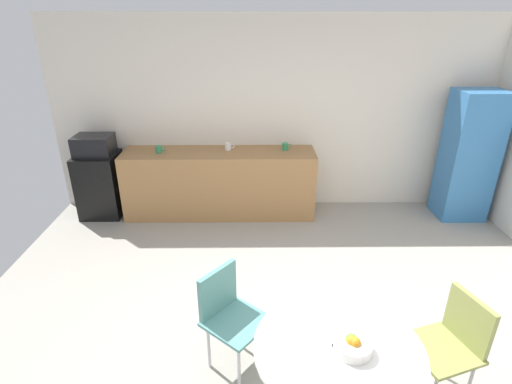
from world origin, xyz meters
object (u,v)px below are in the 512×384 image
(mini_fridge, at_px, (101,185))
(mug_white, at_px, (159,149))
(microwave, at_px, (94,145))
(chair_olive, at_px, (455,336))
(mug_green, at_px, (228,146))
(fruit_bowl, at_px, (353,345))
(locker_cabinet, at_px, (468,156))
(chair_teal, at_px, (227,308))
(mug_red, at_px, (285,146))
(round_table, at_px, (337,364))

(mini_fridge, bearing_deg, mug_white, -1.65)
(microwave, relative_size, mug_white, 3.72)
(chair_olive, distance_m, mug_green, 3.50)
(microwave, bearing_deg, fruit_bowl, -50.51)
(locker_cabinet, distance_m, chair_olive, 3.18)
(chair_teal, bearing_deg, mug_red, 76.50)
(locker_cabinet, height_order, mug_white, locker_cabinet)
(mug_red, bearing_deg, round_table, -88.72)
(mini_fridge, height_order, mug_green, mug_green)
(round_table, relative_size, chair_teal, 1.25)
(locker_cabinet, bearing_deg, chair_teal, -140.55)
(microwave, height_order, locker_cabinet, locker_cabinet)
(mug_green, bearing_deg, mug_red, -0.79)
(chair_olive, height_order, mug_green, mug_green)
(microwave, height_order, fruit_bowl, microwave)
(round_table, height_order, chair_teal, chair_teal)
(fruit_bowl, height_order, mug_white, mug_white)
(mini_fridge, bearing_deg, mug_green, 2.86)
(fruit_bowl, bearing_deg, mug_white, 119.47)
(microwave, xyz_separation_m, chair_olive, (3.49, -2.92, -0.48))
(mini_fridge, height_order, mug_red, mug_red)
(mini_fridge, distance_m, mug_red, 2.58)
(microwave, bearing_deg, round_table, -51.01)
(mini_fridge, bearing_deg, round_table, -51.01)
(chair_olive, distance_m, chair_teal, 1.64)
(locker_cabinet, xyz_separation_m, mug_red, (-2.40, 0.18, 0.09))
(locker_cabinet, distance_m, round_table, 3.90)
(mini_fridge, distance_m, mug_green, 1.83)
(mini_fridge, xyz_separation_m, microwave, (0.00, 0.00, 0.56))
(chair_olive, height_order, chair_teal, same)
(round_table, distance_m, chair_olive, 0.94)
(chair_olive, xyz_separation_m, mug_green, (-1.73, 3.01, 0.43))
(mug_green, relative_size, mug_red, 1.00)
(chair_olive, xyz_separation_m, mug_white, (-2.64, 2.90, 0.43))
(chair_olive, relative_size, fruit_bowl, 3.62)
(chair_teal, relative_size, mug_red, 6.43)
(chair_olive, relative_size, mug_red, 6.43)
(mini_fridge, height_order, chair_teal, mini_fridge)
(locker_cabinet, distance_m, mug_white, 4.08)
(microwave, xyz_separation_m, round_table, (2.60, -3.21, -0.41))
(locker_cabinet, distance_m, fruit_bowl, 3.87)
(mini_fridge, height_order, chair_olive, mini_fridge)
(microwave, height_order, mug_white, microwave)
(fruit_bowl, bearing_deg, microwave, 129.49)
(fruit_bowl, height_order, mug_red, mug_red)
(microwave, relative_size, mug_red, 3.72)
(mini_fridge, relative_size, chair_teal, 1.05)
(mug_green, distance_m, mug_red, 0.77)
(chair_teal, distance_m, mug_green, 2.73)
(microwave, distance_m, mug_green, 1.76)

